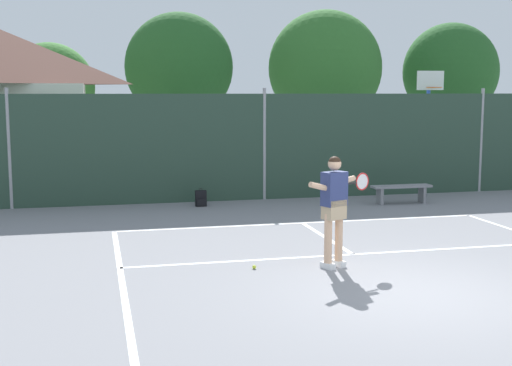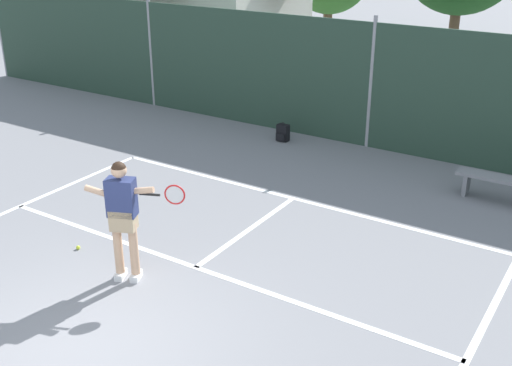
% 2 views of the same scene
% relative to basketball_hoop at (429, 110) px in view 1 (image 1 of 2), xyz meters
% --- Properties ---
extents(ground_plane, '(120.00, 120.00, 0.00)m').
position_rel_basketball_hoop_xyz_m(ground_plane, '(-5.90, -11.10, -2.31)').
color(ground_plane, gray).
extents(court_markings, '(8.30, 11.10, 0.01)m').
position_rel_basketball_hoop_xyz_m(court_markings, '(-5.90, -10.45, -2.31)').
color(court_markings, white).
rests_on(court_markings, ground).
extents(chainlink_fence, '(26.09, 0.09, 3.00)m').
position_rel_basketball_hoop_xyz_m(chainlink_fence, '(-5.90, -2.10, -0.89)').
color(chainlink_fence, '#284233').
rests_on(chainlink_fence, ground).
extents(basketball_hoop, '(0.90, 0.67, 3.55)m').
position_rel_basketball_hoop_xyz_m(basketball_hoop, '(0.00, 0.00, 0.00)').
color(basketball_hoop, '#284CB2').
rests_on(basketball_hoop, ground).
extents(treeline_backdrop, '(26.85, 4.35, 6.32)m').
position_rel_basketball_hoop_xyz_m(treeline_backdrop, '(-4.07, 7.88, 1.43)').
color(treeline_backdrop, brown).
rests_on(treeline_backdrop, ground).
extents(tennis_player, '(1.30, 0.72, 1.85)m').
position_rel_basketball_hoop_xyz_m(tennis_player, '(-6.55, -9.39, -1.20)').
color(tennis_player, silver).
rests_on(tennis_player, ground).
extents(tennis_ball, '(0.07, 0.07, 0.07)m').
position_rel_basketball_hoop_xyz_m(tennis_ball, '(-7.86, -9.19, -2.28)').
color(tennis_ball, '#CCE033').
rests_on(tennis_ball, ground).
extents(backpack_black, '(0.28, 0.25, 0.46)m').
position_rel_basketball_hoop_xyz_m(backpack_black, '(-7.75, -2.82, -2.12)').
color(backpack_black, black).
rests_on(backpack_black, ground).
extents(courtside_bench, '(1.60, 0.36, 0.48)m').
position_rel_basketball_hoop_xyz_m(courtside_bench, '(-2.60, -3.61, -1.95)').
color(courtside_bench, gray).
rests_on(courtside_bench, ground).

